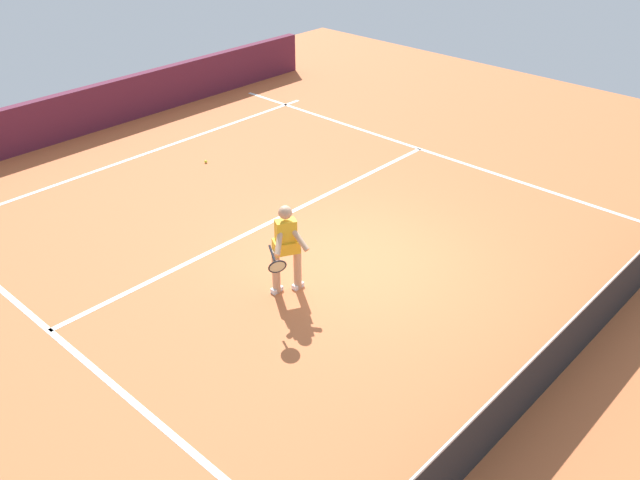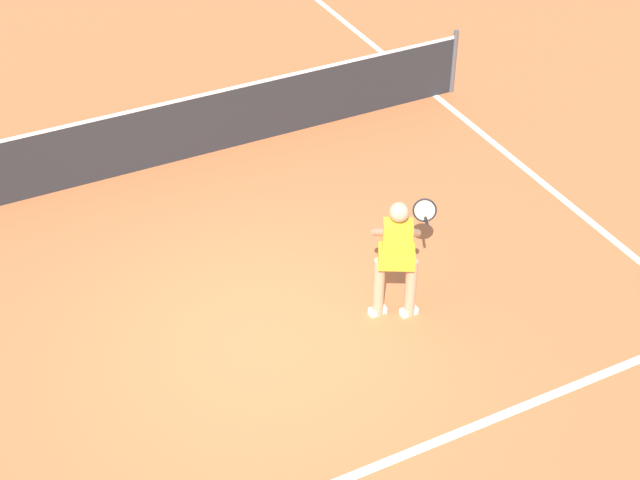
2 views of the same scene
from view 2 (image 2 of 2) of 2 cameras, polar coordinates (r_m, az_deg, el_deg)
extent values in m
plane|color=#C66638|center=(10.67, -3.54, -5.93)|extent=(23.90, 23.90, 0.00)
cube|color=white|center=(9.35, 1.92, -14.01)|extent=(9.48, 0.10, 0.01)
cube|color=white|center=(12.79, 16.28, 0.81)|extent=(0.10, 16.39, 0.01)
cylinder|color=#4C4C51|center=(15.28, 8.04, 10.57)|extent=(0.08, 0.08, 1.05)
cube|color=#232326|center=(13.41, -10.41, 5.97)|extent=(10.00, 0.02, 0.93)
cube|color=white|center=(13.17, -10.64, 7.76)|extent=(10.00, 0.02, 0.04)
cylinder|color=tan|center=(10.73, 3.54, -2.86)|extent=(0.13, 0.13, 0.78)
cylinder|color=tan|center=(10.75, 5.46, -2.89)|extent=(0.13, 0.13, 0.78)
cube|color=white|center=(10.96, 3.48, -4.26)|extent=(0.20, 0.10, 0.08)
cube|color=white|center=(10.98, 5.36, -4.29)|extent=(0.20, 0.10, 0.08)
cube|color=gold|center=(10.34, 4.68, -0.12)|extent=(0.38, 0.33, 0.52)
cube|color=gold|center=(10.46, 4.62, -0.99)|extent=(0.49, 0.44, 0.20)
sphere|color=tan|center=(10.10, 4.79, 1.69)|extent=(0.22, 0.22, 0.22)
cylinder|color=tan|center=(10.44, 3.83, 0.49)|extent=(0.12, 0.48, 0.37)
cylinder|color=tan|center=(10.45, 5.48, 0.45)|extent=(0.44, 0.36, 0.37)
cylinder|color=black|center=(10.71, 6.42, 1.12)|extent=(0.17, 0.28, 0.14)
torus|color=black|center=(10.99, 6.31, 1.79)|extent=(0.31, 0.24, 0.28)
cylinder|color=beige|center=(10.99, 6.31, 1.79)|extent=(0.25, 0.19, 0.23)
camera|label=1|loc=(17.43, 14.31, 33.49)|focal=38.37mm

